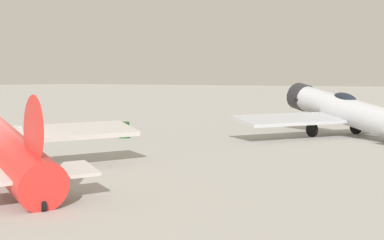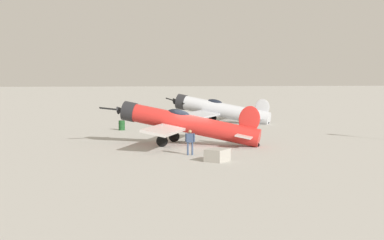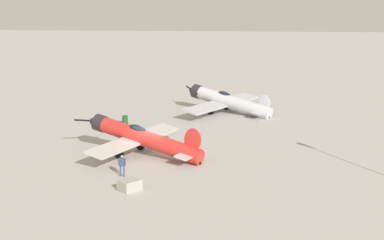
# 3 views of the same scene
# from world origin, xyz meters

# --- Properties ---
(airplane_mid_apron) EXTENTS (12.67, 10.42, 3.23)m
(airplane_mid_apron) POSITION_xyz_m (19.17, -5.45, 1.34)
(airplane_mid_apron) COLOR #B7BABF
(airplane_mid_apron) RESTS_ON ground_plane
(fuel_drum) EXTENTS (0.60, 0.60, 0.87)m
(fuel_drum) POSITION_xyz_m (12.15, 4.77, 0.44)
(fuel_drum) COLOR #19471E
(fuel_drum) RESTS_ON ground_plane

